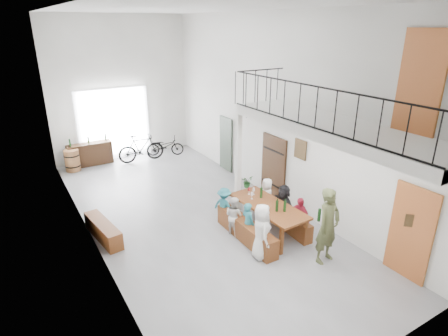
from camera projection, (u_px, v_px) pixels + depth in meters
floor at (191, 214)px, 10.80m from camera, size 12.00×12.00×0.00m
room_walls at (187, 90)px, 9.51m from camera, size 12.00×12.00×12.00m
gateway_portal at (114, 124)px, 14.84m from camera, size 2.80×0.08×2.80m
right_wall_decor at (311, 160)px, 9.98m from camera, size 0.07×8.28×5.07m
balcony at (332, 130)px, 8.19m from camera, size 1.52×5.62×4.00m
tasting_table at (268, 208)px, 9.63m from camera, size 1.01×2.30×0.79m
bench_inner at (246, 230)px, 9.44m from camera, size 0.39×2.27×0.52m
bench_wall at (283, 218)px, 10.07m from camera, size 0.37×2.12×0.48m
tableware at (268, 198)px, 9.64m from camera, size 0.41×1.34×0.35m
side_bench at (103, 230)px, 9.50m from camera, size 0.57×1.68×0.46m
oak_barrel at (72, 160)px, 13.84m from camera, size 0.55×0.55×0.81m
serving_counter at (90, 154)px, 14.42m from camera, size 1.65×0.49×0.86m
counter_bottles at (88, 140)px, 14.21m from camera, size 1.40×0.15×0.28m
guest_left_a at (261, 232)px, 8.58m from camera, size 0.65×0.78×1.36m
guest_left_b at (248, 223)px, 9.25m from camera, size 0.30×0.42×1.08m
guest_left_c at (234, 216)px, 9.62m from camera, size 0.50×0.58×1.04m
guest_left_d at (224, 206)px, 10.14m from camera, size 0.61×0.77×1.04m
guest_right_a at (299, 217)px, 9.53m from camera, size 0.37×0.67×1.08m
guest_right_b at (283, 205)px, 10.03m from camera, size 0.46×1.12×1.17m
guest_right_c at (267, 197)px, 10.58m from camera, size 0.49×0.62×1.11m
host_standing at (328, 226)px, 8.38m from camera, size 0.72×0.53×1.81m
potted_plant at (247, 182)px, 12.50m from camera, size 0.43×0.40×0.40m
bicycle_near at (165, 146)px, 15.46m from camera, size 1.60×1.12×0.80m
bicycle_far at (141, 148)px, 14.74m from camera, size 1.85×0.64×1.09m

